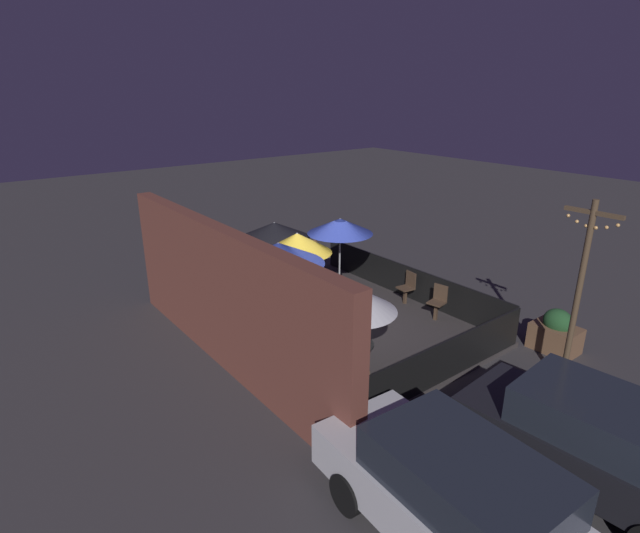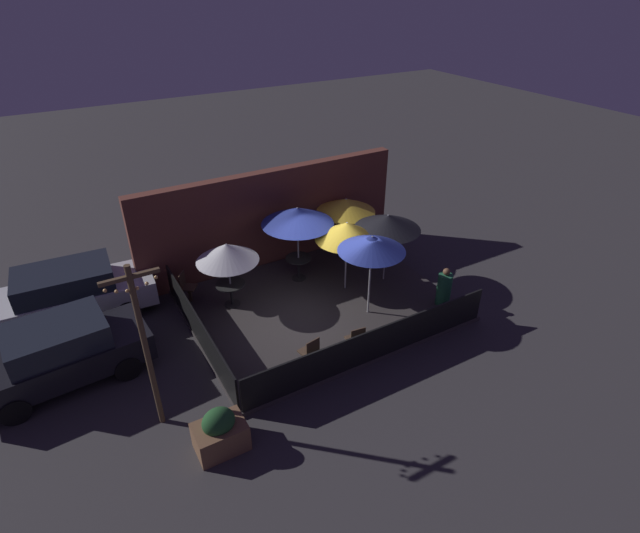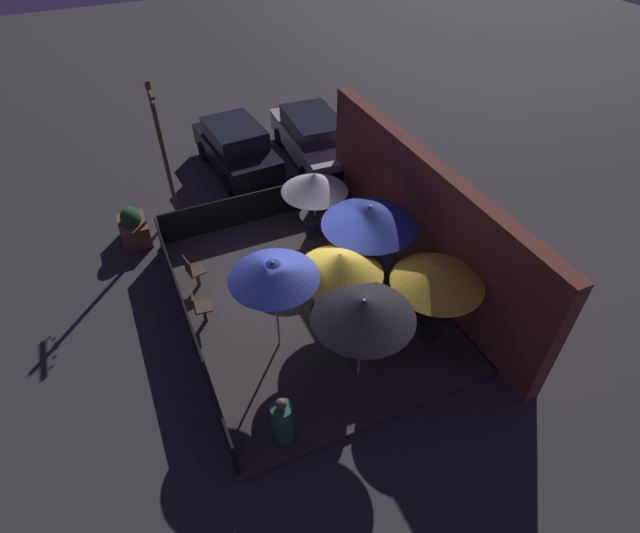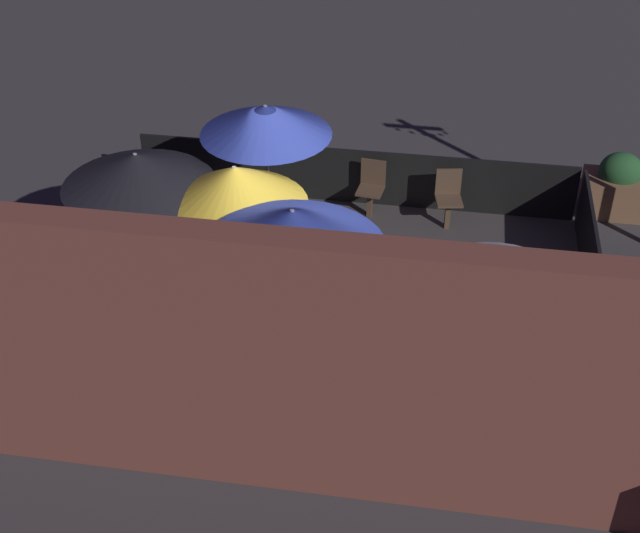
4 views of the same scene
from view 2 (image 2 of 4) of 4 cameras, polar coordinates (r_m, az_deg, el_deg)
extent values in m
plane|color=#383538|center=(14.86, -0.19, -4.60)|extent=(60.00, 60.00, 0.00)
cube|color=#383333|center=(14.82, -0.19, -4.41)|extent=(7.32, 5.74, 0.12)
cube|color=brown|center=(16.44, -5.58, 5.54)|extent=(8.92, 0.36, 3.26)
cube|color=black|center=(12.62, 6.24, -8.83)|extent=(7.12, 0.05, 0.95)
cube|color=black|center=(13.44, -13.81, -6.85)|extent=(0.05, 5.54, 0.95)
cylinder|color=#B2B2B7|center=(16.72, 2.90, 4.40)|extent=(0.05, 0.05, 2.12)
cone|color=gold|center=(16.36, 2.98, 7.03)|extent=(1.94, 1.94, 0.44)
cylinder|color=#B2B2B7|center=(15.35, -2.52, 2.55)|extent=(0.05, 0.05, 2.45)
cone|color=#283893|center=(14.92, -2.60, 5.82)|extent=(2.19, 2.19, 0.51)
cylinder|color=#B2B2B7|center=(14.43, -10.32, -0.98)|extent=(0.05, 0.05, 2.01)
cone|color=silver|center=(14.05, -10.60, 1.60)|extent=(1.76, 1.76, 0.52)
cylinder|color=#B2B2B7|center=(14.91, 2.99, 1.16)|extent=(0.05, 0.05, 2.25)
cone|color=gold|center=(14.50, 3.08, 4.10)|extent=(1.86, 1.86, 0.53)
cylinder|color=#B2B2B7|center=(15.49, 7.51, 2.10)|extent=(0.05, 0.05, 2.24)
cone|color=black|center=(15.08, 7.74, 5.07)|extent=(2.02, 2.02, 0.46)
cylinder|color=#B2B2B7|center=(13.82, 5.72, -1.07)|extent=(0.05, 0.05, 2.45)
cone|color=#283893|center=(13.32, 5.95, 2.62)|extent=(1.84, 1.84, 0.43)
cylinder|color=black|center=(17.21, 2.81, 1.27)|extent=(0.46, 0.46, 0.02)
cylinder|color=black|center=(17.05, 2.84, 2.24)|extent=(0.08, 0.08, 0.69)
cylinder|color=black|center=(16.88, 2.87, 3.32)|extent=(0.84, 0.84, 0.04)
cylinder|color=black|center=(15.97, -2.42, -1.29)|extent=(0.45, 0.45, 0.02)
cylinder|color=black|center=(15.78, -2.45, -0.22)|extent=(0.08, 0.08, 0.72)
cylinder|color=black|center=(15.59, -2.48, 0.97)|extent=(0.81, 0.81, 0.04)
cylinder|color=black|center=(14.97, -9.97, -4.23)|extent=(0.47, 0.47, 0.02)
cylinder|color=black|center=(14.78, -10.08, -3.17)|extent=(0.08, 0.08, 0.69)
cylinder|color=black|center=(14.59, -10.21, -1.99)|extent=(0.85, 0.85, 0.04)
cube|color=#4C3828|center=(15.26, -14.62, -3.09)|extent=(0.11, 0.11, 0.46)
cube|color=#4C3828|center=(15.13, -14.74, -2.30)|extent=(0.56, 0.56, 0.04)
cube|color=#4C3828|center=(15.07, -15.49, -1.48)|extent=(0.27, 0.33, 0.44)
cube|color=#4C3828|center=(12.89, 3.92, -9.17)|extent=(0.09, 0.09, 0.45)
cube|color=#4C3828|center=(12.73, 3.96, -8.32)|extent=(0.45, 0.45, 0.04)
cube|color=#4C3828|center=(12.46, 4.37, -7.94)|extent=(0.40, 0.08, 0.44)
cube|color=#4C3828|center=(12.48, -1.33, -10.60)|extent=(0.09, 0.09, 0.47)
cube|color=#4C3828|center=(12.31, -1.35, -9.70)|extent=(0.47, 0.47, 0.04)
cube|color=#4C3828|center=(12.05, -0.81, -9.26)|extent=(0.40, 0.10, 0.44)
cylinder|color=#236642|center=(14.96, 13.98, -2.53)|extent=(0.55, 0.55, 0.98)
sphere|color=brown|center=(14.65, 14.27, -0.59)|extent=(0.21, 0.21, 0.21)
cube|color=brown|center=(11.07, -11.28, -18.53)|extent=(1.06, 0.74, 0.64)
ellipsoid|color=#235128|center=(10.74, -11.53, -16.99)|extent=(0.69, 0.55, 0.62)
cylinder|color=brown|center=(10.76, -19.21, -9.11)|extent=(0.12, 0.12, 4.02)
cube|color=brown|center=(9.78, -20.95, -1.14)|extent=(1.10, 0.08, 0.08)
sphere|color=#F4B260|center=(9.83, -23.37, -2.55)|extent=(0.07, 0.07, 0.07)
sphere|color=#F4B260|center=(9.88, -22.25, -2.67)|extent=(0.07, 0.07, 0.07)
sphere|color=#F4B260|center=(9.91, -21.17, -2.62)|extent=(0.07, 0.07, 0.07)
sphere|color=#F4B260|center=(9.93, -20.15, -2.34)|extent=(0.07, 0.07, 0.07)
sphere|color=#F4B260|center=(9.92, -19.18, -1.84)|extent=(0.07, 0.07, 0.07)
sphere|color=#F4B260|center=(9.90, -18.24, -1.18)|extent=(0.07, 0.07, 0.07)
cube|color=black|center=(13.52, -27.28, -9.25)|extent=(4.05, 2.01, 0.70)
cube|color=#1E232D|center=(13.15, -27.95, -7.06)|extent=(2.28, 1.73, 0.60)
cylinder|color=black|center=(14.44, -22.88, -7.08)|extent=(0.65, 0.23, 0.64)
cylinder|color=black|center=(13.16, -21.11, -10.78)|extent=(0.65, 0.23, 0.64)
cylinder|color=black|center=(14.42, -32.22, -9.92)|extent=(0.65, 0.23, 0.64)
cylinder|color=black|center=(13.14, -31.48, -13.95)|extent=(0.65, 0.23, 0.64)
cube|color=silver|center=(15.68, -26.72, -3.32)|extent=(4.63, 1.94, 0.70)
cube|color=#1E232D|center=(15.36, -27.28, -1.30)|extent=(2.58, 1.70, 0.60)
cylinder|color=black|center=(16.51, -21.85, -1.78)|extent=(0.65, 0.21, 0.64)
cylinder|color=black|center=(15.14, -21.04, -4.75)|extent=(0.65, 0.21, 0.64)
cylinder|color=black|center=(16.70, -31.31, -3.99)|extent=(0.65, 0.21, 0.64)
cylinder|color=black|center=(15.34, -31.39, -7.12)|extent=(0.65, 0.21, 0.64)
camera|label=1|loc=(18.57, -41.32, 15.46)|focal=28.00mm
camera|label=3|loc=(15.74, 36.88, 26.56)|focal=28.00mm
camera|label=4|loc=(20.83, -19.58, 26.91)|focal=50.00mm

